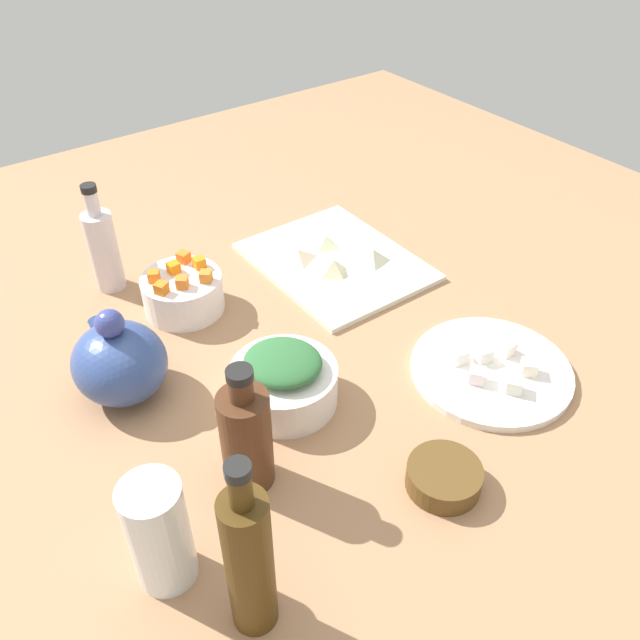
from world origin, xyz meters
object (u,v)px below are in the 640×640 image
object	(u,v)px
bowl_greens	(284,385)
bowl_small_side	(444,477)
bottle_0	(103,248)
drinking_glass_0	(159,533)
teapot	(119,361)
cutting_board	(335,262)
bowl_carrots	(183,293)
bottle_2	(246,437)
bottle_1	(249,561)
plate_tofu	(491,370)

from	to	relation	value
bowl_greens	bowl_small_side	world-z (taller)	bowl_greens
bottle_0	drinking_glass_0	world-z (taller)	bottle_0
bowl_greens	bowl_small_side	xyz separation A→B (cm)	(-24.15, -7.65, -1.34)
bowl_greens	bottle_0	distance (cm)	42.55
teapot	cutting_board	bearing A→B (deg)	-79.63
bowl_carrots	bowl_small_side	bearing A→B (deg)	-169.94
bottle_2	bottle_1	bearing A→B (deg)	150.22
plate_tofu	bottle_0	size ratio (longest dim) A/B	1.22
teapot	bottle_1	xyz separation A→B (cm)	(-39.58, 2.59, 4.69)
plate_tofu	bottle_1	bearing A→B (deg)	102.48
bowl_small_side	drinking_glass_0	xyz separation A→B (cm)	(9.71, 32.91, 5.74)
bowl_greens	bottle_0	size ratio (longest dim) A/B	0.78
bottle_1	bottle_2	size ratio (longest dim) A/B	1.33
bottle_0	bottle_1	xyz separation A→B (cm)	(-65.71, 11.13, 2.56)
bowl_small_side	bottle_0	distance (cm)	67.82
teapot	bottle_2	bearing A→B (deg)	-165.15
plate_tofu	bowl_greens	bearing A→B (deg)	63.77
bowl_small_side	bottle_1	world-z (taller)	bottle_1
bottle_2	drinking_glass_0	size ratio (longest dim) A/B	1.26
bowl_greens	bottle_0	world-z (taller)	bottle_0
plate_tofu	cutting_board	bearing A→B (deg)	1.46
bottle_1	drinking_glass_0	bearing A→B (deg)	27.39
plate_tofu	bowl_greens	world-z (taller)	bowl_greens
drinking_glass_0	bowl_small_side	bearing A→B (deg)	-106.45
plate_tofu	bowl_carrots	xyz separation A→B (cm)	(41.51, 29.51, 2.56)
teapot	bottle_2	xyz separation A→B (cm)	(-23.96, -6.35, 1.96)
bottle_2	drinking_glass_0	distance (cm)	15.20
bottle_0	bottle_2	bearing A→B (deg)	177.50
bowl_greens	bottle_1	distance (cm)	32.49
bottle_1	plate_tofu	bearing A→B (deg)	-77.52
cutting_board	bottle_1	size ratio (longest dim) A/B	1.29
bowl_small_side	teapot	size ratio (longest dim) A/B	0.60
bottle_2	plate_tofu	bearing A→B (deg)	-97.27
teapot	drinking_glass_0	size ratio (longest dim) A/B	1.08
cutting_board	bottle_0	distance (cm)	40.89
cutting_board	bottle_1	xyz separation A→B (cm)	(-47.73, 47.10, 9.91)
teapot	bowl_small_side	bearing A→B (deg)	-147.40
bowl_greens	drinking_glass_0	xyz separation A→B (cm)	(-14.44, 25.26, 4.40)
teapot	bottle_0	world-z (taller)	bottle_0
teapot	drinking_glass_0	world-z (taller)	same
bowl_small_side	bottle_0	xyz separation A→B (cm)	(65.46, 16.62, 6.27)
plate_tofu	bottle_0	world-z (taller)	bottle_0
cutting_board	drinking_glass_0	bearing A→B (deg)	125.85
bowl_greens	bowl_small_side	distance (cm)	25.37
cutting_board	bottle_2	bearing A→B (deg)	130.07
bowl_small_side	bowl_carrots	bearing A→B (deg)	10.06
cutting_board	teapot	xyz separation A→B (cm)	(-8.15, 44.51, 5.23)
bottle_2	bowl_carrots	bearing A→B (deg)	-14.73
plate_tofu	bowl_carrots	distance (cm)	50.99
cutting_board	plate_tofu	distance (cm)	37.11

